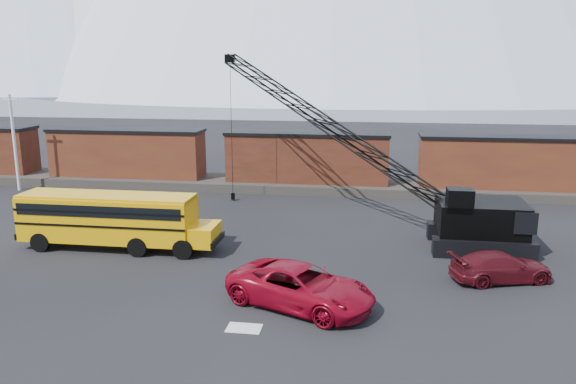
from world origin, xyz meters
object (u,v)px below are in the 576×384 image
Objects in this scene: red_pickup at (301,287)px; crawler_crane at (327,125)px; school_bus at (114,218)px; maroon_suv at (501,267)px.

crawler_crane is (-0.07, 14.00, 5.62)m from red_pickup.
crawler_crane reaches higher than school_bus.
crawler_crane is at bearing 26.89° from maroon_suv.
maroon_suv is at bearing -41.18° from red_pickup.
school_bus is 14.67m from crawler_crane.
maroon_suv is 14.61m from crawler_crane.
crawler_crane is at bearing 33.79° from school_bus.
maroon_suv is 0.25× the size of crawler_crane.
crawler_crane reaches higher than red_pickup.
red_pickup is at bearing 97.87° from maroon_suv.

